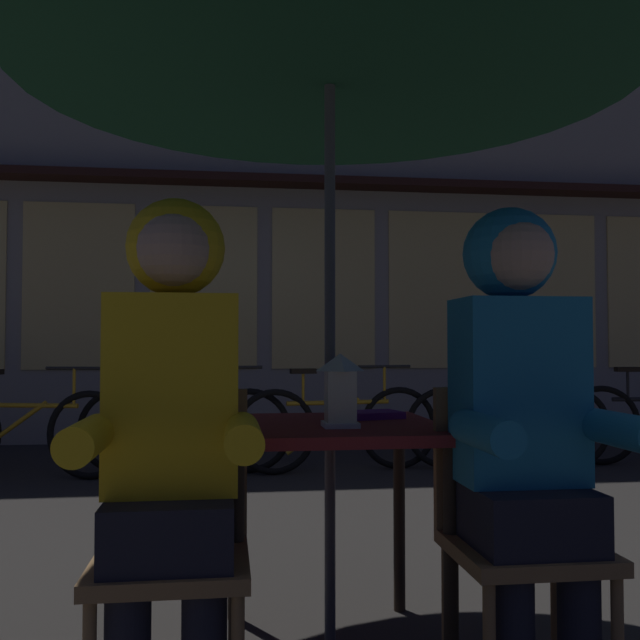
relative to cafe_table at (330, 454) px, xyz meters
The scene contains 13 objects.
cafe_table is the anchor object (origin of this frame).
patio_umbrella 1.42m from the cafe_table, ahead, with size 2.10×2.10×2.31m.
lantern 0.25m from the cafe_table, 82.43° to the right, with size 0.11×0.11×0.23m.
chair_left 0.62m from the cafe_table, 142.45° to the right, with size 0.40×0.40×0.87m.
chair_right 0.62m from the cafe_table, 37.55° to the right, with size 0.40×0.40×0.87m.
person_left_hooded 0.67m from the cafe_table, 138.43° to the right, with size 0.45×0.56×1.40m.
person_right_hooded 0.67m from the cafe_table, 41.57° to the right, with size 0.45×0.56×1.40m.
shopfront_building 5.96m from the cafe_table, 82.81° to the left, with size 10.00×0.93×6.20m.
bicycle_second 3.75m from the cafe_table, 119.65° to the left, with size 1.64×0.44×0.84m.
bicycle_third 3.39m from the cafe_table, 101.44° to the left, with size 1.67×0.26×0.84m.
bicycle_fourth 3.26m from the cafe_table, 80.57° to the left, with size 1.67×0.27×0.84m.
bicycle_fifth 3.71m from the cafe_table, 58.74° to the left, with size 1.68×0.23×0.84m.
book 0.25m from the cafe_table, 39.07° to the left, with size 0.20×0.14×0.02m, color #661E7A.
Camera 1 is at (-0.34, -2.32, 1.00)m, focal length 39.62 mm.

